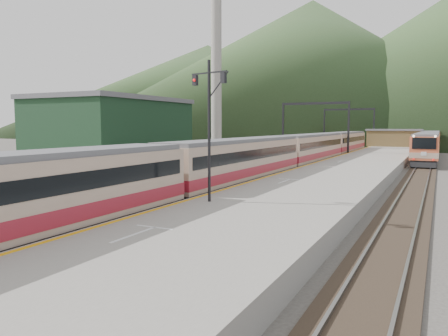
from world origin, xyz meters
The scene contains 16 objects.
track_main centered at (0.00, 40.00, 0.07)m, with size 2.60×200.00×0.23m.
track_far centered at (-5.00, 40.00, 0.07)m, with size 2.60×200.00×0.23m.
track_second centered at (11.50, 40.00, 0.07)m, with size 2.60×200.00×0.23m.
platform centered at (5.60, 38.00, 0.50)m, with size 8.00×100.00×1.00m, color gray.
gantry_near centered at (-2.85, 55.00, 5.59)m, with size 9.55×0.25×8.00m.
gantry_far centered at (-2.85, 80.00, 5.59)m, with size 9.55×0.25×8.00m.
warehouse centered at (-28.00, 42.00, 4.32)m, with size 14.50×20.50×8.60m.
smokestack centered at (-22.00, 62.00, 15.00)m, with size 1.80×1.80×30.00m, color #9E998E.
station_shed centered at (5.60, 78.00, 2.57)m, with size 9.40×4.40×3.10m.
hill_a centered at (-40.00, 190.00, 30.00)m, with size 180.00×180.00×60.00m, color #334C25.
hill_d centered at (-120.00, 240.00, 27.50)m, with size 200.00×200.00×55.00m, color #334C25.
main_train centered at (0.00, 32.93, 1.96)m, with size 2.83×77.72×3.46m.
second_train centered at (11.50, 74.57, 1.98)m, with size 2.87×58.83×3.50m.
signal_mast centered at (3.00, 12.93, 5.16)m, with size 2.16×0.64×6.81m.
short_signal_b centered at (-2.12, 28.23, 1.46)m, with size 0.23×0.18×2.27m.
short_signal_c centered at (-6.62, 22.21, 1.46)m, with size 0.24×0.18×2.27m.
Camera 1 is at (13.01, -5.66, 4.70)m, focal length 35.00 mm.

